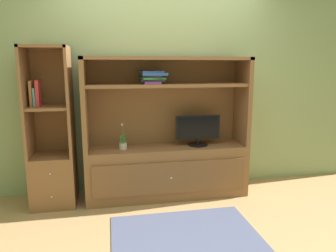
{
  "coord_description": "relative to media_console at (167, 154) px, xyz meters",
  "views": [
    {
      "loc": [
        -0.65,
        -3.05,
        1.52
      ],
      "look_at": [
        0.0,
        0.35,
        0.85
      ],
      "focal_mm": 33.36,
      "sensor_mm": 36.0,
      "label": 1
    }
  ],
  "objects": [
    {
      "name": "potted_plant",
      "position": [
        -0.51,
        -0.03,
        0.15
      ],
      "size": [
        0.09,
        0.1,
        0.3
      ],
      "color": "beige",
      "rests_on": "media_console"
    },
    {
      "name": "media_console",
      "position": [
        0.0,
        0.0,
        0.0
      ],
      "size": [
        1.86,
        0.48,
        1.62
      ],
      "color": "brown",
      "rests_on": "ground_plane"
    },
    {
      "name": "bookshelf_tall",
      "position": [
        -1.27,
        0.0,
        0.06
      ],
      "size": [
        0.46,
        0.44,
        1.72
      ],
      "color": "brown",
      "rests_on": "ground_plane"
    },
    {
      "name": "area_rug",
      "position": [
        -0.01,
        -1.01,
        -0.5
      ],
      "size": [
        1.33,
        1.07,
        0.01
      ],
      "primitive_type": "cube",
      "color": "#4C5170",
      "rests_on": "ground_plane"
    },
    {
      "name": "ground_plane",
      "position": [
        0.0,
        -0.41,
        -0.5
      ],
      "size": [
        8.0,
        8.0,
        0.0
      ],
      "primitive_type": "plane",
      "color": "tan"
    },
    {
      "name": "magazine_stack",
      "position": [
        -0.17,
        -0.01,
        0.89
      ],
      "size": [
        0.3,
        0.32,
        0.14
      ],
      "color": "purple",
      "rests_on": "media_console"
    },
    {
      "name": "tv_monitor",
      "position": [
        0.36,
        -0.02,
        0.28
      ],
      "size": [
        0.53,
        0.24,
        0.36
      ],
      "color": "black",
      "rests_on": "media_console"
    },
    {
      "name": "upright_book_row",
      "position": [
        -1.4,
        -0.01,
        0.73
      ],
      "size": [
        0.1,
        0.16,
        0.28
      ],
      "color": "#A56638",
      "rests_on": "bookshelf_tall"
    },
    {
      "name": "painted_rear_wall",
      "position": [
        0.0,
        0.34,
        0.9
      ],
      "size": [
        6.0,
        0.1,
        2.8
      ],
      "primitive_type": "cube",
      "color": "#8C9E6B",
      "rests_on": "ground_plane"
    }
  ]
}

